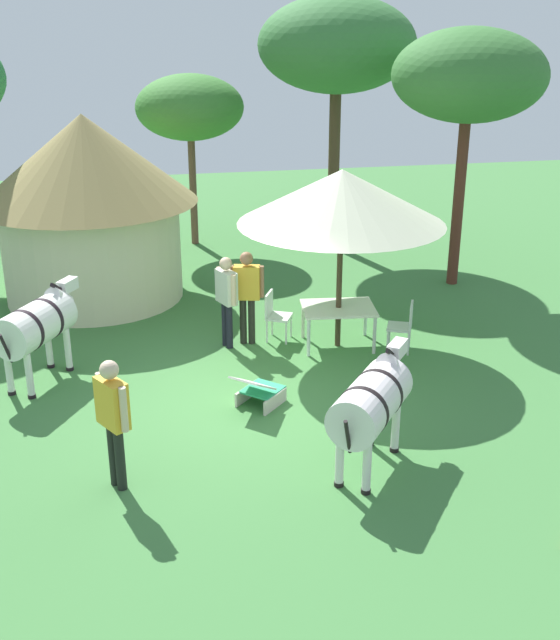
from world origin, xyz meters
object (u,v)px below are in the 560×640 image
at_px(shade_umbrella, 342,197).
at_px(patio_dining_table, 338,311).
at_px(guest_beside_umbrella, 226,294).
at_px(patio_chair_near_lawn, 275,313).
at_px(acacia_tree_far_lawn, 469,77).
at_px(striped_lounge_chair, 259,390).
at_px(standing_watcher, 113,413).
at_px(thatched_hut, 89,200).
at_px(acacia_tree_left_background, 190,108).
at_px(zebra_by_umbrella, 372,401).
at_px(zebra_nearest_camera, 37,324).
at_px(guest_behind_table, 247,289).
at_px(acacia_tree_right_background, 337,46).
at_px(patio_chair_west_end, 405,324).

relative_size(shade_umbrella, patio_dining_table, 2.59).
bearing_deg(guest_beside_umbrella, shade_umbrella, 57.77).
relative_size(shade_umbrella, patio_chair_near_lawn, 3.96).
xyz_separation_m(patio_dining_table, acacia_tree_far_lawn, (3.39, 2.87, 3.74)).
relative_size(shade_umbrella, guest_beside_umbrella, 2.13).
height_order(shade_umbrella, striped_lounge_chair, shade_umbrella).
bearing_deg(standing_watcher, patio_chair_near_lawn, 115.42).
bearing_deg(thatched_hut, guest_beside_umbrella, -53.28).
bearing_deg(guest_beside_umbrella, acacia_tree_left_background, 157.24).
bearing_deg(zebra_by_umbrella, acacia_tree_far_lawn, 96.86).
bearing_deg(shade_umbrella, zebra_nearest_camera, -174.74).
xyz_separation_m(patio_chair_near_lawn, acacia_tree_left_background, (-0.83, 6.65, 2.90)).
bearing_deg(patio_chair_near_lawn, striped_lounge_chair, 9.22).
distance_m(guest_behind_table, striped_lounge_chair, 2.55).
distance_m(standing_watcher, acacia_tree_right_background, 12.04).
bearing_deg(guest_behind_table, standing_watcher, 75.05).
bearing_deg(guest_behind_table, zebra_nearest_camera, 27.96).
bearing_deg(striped_lounge_chair, patio_chair_west_end, 71.07).
xyz_separation_m(shade_umbrella, striped_lounge_chair, (-1.79, -2.00, -2.47)).
bearing_deg(guest_beside_umbrella, zebra_nearest_camera, -97.78).
relative_size(striped_lounge_chair, zebra_nearest_camera, 0.51).
bearing_deg(zebra_by_umbrella, thatched_hut, 153.46).
bearing_deg(standing_watcher, patio_chair_west_end, 92.71).
relative_size(patio_chair_near_lawn, zebra_by_umbrella, 0.49).
relative_size(shade_umbrella, acacia_tree_right_background, 0.59).
bearing_deg(patio_chair_near_lawn, shade_umbrella, 90.00).
bearing_deg(acacia_tree_left_background, shade_umbrella, -75.16).
bearing_deg(patio_chair_west_end, acacia_tree_far_lawn, -11.50).
height_order(thatched_hut, guest_beside_umbrella, thatched_hut).
height_order(shade_umbrella, acacia_tree_right_background, acacia_tree_right_background).
bearing_deg(striped_lounge_chair, guest_behind_table, 127.95).
distance_m(shade_umbrella, zebra_nearest_camera, 5.41).
relative_size(thatched_hut, acacia_tree_left_background, 1.05).
bearing_deg(patio_dining_table, striped_lounge_chair, -131.75).
height_order(patio_dining_table, acacia_tree_left_background, acacia_tree_left_background).
bearing_deg(acacia_tree_left_background, guest_behind_table, -87.30).
xyz_separation_m(shade_umbrella, acacia_tree_right_background, (1.52, 6.23, 2.14)).
distance_m(thatched_hut, acacia_tree_left_background, 4.58).
xyz_separation_m(thatched_hut, patio_chair_near_lawn, (3.26, -3.01, -1.56)).
bearing_deg(patio_chair_west_end, guest_beside_umbrella, 98.35).
relative_size(patio_dining_table, guest_behind_table, 0.80).
bearing_deg(acacia_tree_right_background, acacia_tree_far_lawn, -60.88).
distance_m(zebra_nearest_camera, acacia_tree_left_background, 8.62).
relative_size(striped_lounge_chair, acacia_tree_right_background, 0.16).
bearing_deg(shade_umbrella, acacia_tree_left_background, 104.84).
bearing_deg(acacia_tree_far_lawn, zebra_by_umbrella, -120.45).
distance_m(patio_dining_table, acacia_tree_right_background, 7.67).
height_order(patio_chair_west_end, striped_lounge_chair, patio_chair_west_end).
height_order(zebra_by_umbrella, acacia_tree_far_lawn, acacia_tree_far_lawn).
bearing_deg(zebra_by_umbrella, acacia_tree_left_background, 133.75).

